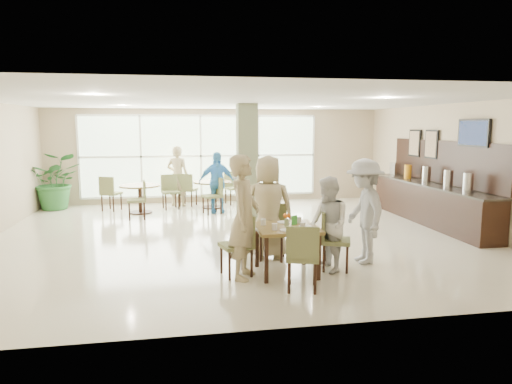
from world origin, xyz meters
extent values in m
plane|color=beige|center=(0.00, 0.00, 0.00)|extent=(10.00, 10.00, 0.00)
plane|color=white|center=(0.00, 0.00, 2.80)|extent=(10.00, 10.00, 0.00)
plane|color=tan|center=(0.00, 4.50, 1.40)|extent=(10.00, 0.00, 10.00)
plane|color=tan|center=(0.00, -4.50, 1.40)|extent=(10.00, 0.00, 10.00)
plane|color=tan|center=(5.00, 0.00, 1.40)|extent=(0.00, 9.00, 9.00)
plane|color=silver|center=(-0.50, 4.47, 1.40)|extent=(7.00, 0.00, 7.00)
cube|color=#686D4B|center=(0.40, 1.20, 1.40)|extent=(0.45, 0.45, 2.80)
cube|color=brown|center=(0.44, -2.57, 0.72)|extent=(0.95, 0.95, 0.05)
cube|color=black|center=(0.04, -2.97, 0.35)|extent=(0.06, 0.06, 0.70)
cube|color=black|center=(0.84, -2.97, 0.35)|extent=(0.06, 0.06, 0.70)
cube|color=black|center=(0.04, -2.17, 0.35)|extent=(0.06, 0.06, 0.70)
cube|color=black|center=(0.84, -2.17, 0.35)|extent=(0.06, 0.06, 0.70)
cylinder|color=brown|center=(-2.20, 2.99, 0.73)|extent=(1.07, 1.07, 0.04)
cylinder|color=black|center=(-2.20, 2.99, 0.35)|extent=(0.10, 0.10, 0.71)
cylinder|color=black|center=(-2.20, 2.99, 0.01)|extent=(0.60, 0.60, 0.03)
cylinder|color=brown|center=(-0.24, 3.45, 0.73)|extent=(1.07, 1.07, 0.04)
cylinder|color=black|center=(-0.24, 3.45, 0.35)|extent=(0.10, 0.10, 0.71)
cylinder|color=black|center=(-0.24, 3.45, 0.01)|extent=(0.60, 0.60, 0.03)
cylinder|color=white|center=(0.21, -2.79, 0.80)|extent=(0.08, 0.08, 0.10)
cylinder|color=white|center=(0.70, -2.36, 0.80)|extent=(0.08, 0.08, 0.10)
cylinder|color=white|center=(0.10, -2.42, 0.80)|extent=(0.08, 0.08, 0.10)
cylinder|color=white|center=(0.64, -2.79, 0.80)|extent=(0.08, 0.08, 0.10)
cylinder|color=white|center=(0.37, -2.86, 0.76)|extent=(0.20, 0.20, 0.01)
cylinder|color=white|center=(0.46, -2.30, 0.76)|extent=(0.20, 0.20, 0.01)
cylinder|color=white|center=(0.72, -2.66, 0.76)|extent=(0.20, 0.20, 0.01)
cylinder|color=#99B27F|center=(0.44, -2.57, 0.81)|extent=(0.07, 0.07, 0.12)
sphere|color=orange|center=(0.47, -2.57, 0.92)|extent=(0.07, 0.07, 0.07)
sphere|color=orange|center=(0.43, -2.55, 0.92)|extent=(0.07, 0.07, 0.07)
sphere|color=orange|center=(0.43, -2.60, 0.92)|extent=(0.07, 0.07, 0.07)
cube|color=green|center=(0.59, -2.47, 0.82)|extent=(0.10, 0.06, 0.15)
cube|color=black|center=(4.68, 0.50, 0.45)|extent=(0.60, 4.60, 0.90)
cube|color=black|center=(4.68, 0.50, 0.92)|extent=(0.64, 4.70, 0.04)
cube|color=black|center=(4.97, 0.50, 1.45)|extent=(0.04, 4.60, 1.00)
cylinder|color=silver|center=(4.68, -0.90, 1.14)|extent=(0.20, 0.20, 0.40)
cylinder|color=silver|center=(4.68, -0.20, 1.14)|extent=(0.20, 0.20, 0.40)
cylinder|color=silver|center=(4.68, 0.70, 1.14)|extent=(0.20, 0.20, 0.40)
cylinder|color=orange|center=(4.68, 1.60, 1.12)|extent=(0.18, 0.18, 0.36)
cube|color=silver|center=(4.68, 2.30, 1.12)|extent=(0.18, 0.30, 0.36)
cube|color=black|center=(4.94, -0.60, 2.15)|extent=(0.06, 1.00, 0.58)
cube|color=#7F99CC|center=(4.92, -0.60, 2.15)|extent=(0.01, 0.92, 0.50)
cube|color=black|center=(4.95, 1.00, 1.85)|extent=(0.04, 0.55, 0.70)
cube|color=brown|center=(4.92, 1.00, 1.85)|extent=(0.01, 0.47, 0.62)
cube|color=black|center=(4.95, 1.80, 1.85)|extent=(0.04, 0.55, 0.70)
cube|color=brown|center=(4.92, 1.80, 1.85)|extent=(0.01, 0.47, 0.62)
imported|color=#28652B|center=(-4.52, 3.95, 0.79)|extent=(1.48, 1.48, 1.58)
imported|color=tan|center=(-0.23, -2.66, 0.94)|extent=(0.68, 0.81, 1.88)
imported|color=tan|center=(0.33, -1.68, 0.90)|extent=(0.95, 0.63, 1.80)
imported|color=white|center=(1.11, -2.58, 0.76)|extent=(0.65, 0.79, 1.51)
imported|color=#B0B0B3|center=(1.86, -2.23, 0.88)|extent=(0.68, 1.15, 1.76)
imported|color=#4697D3|center=(-0.19, 2.69, 0.81)|extent=(0.96, 0.56, 1.62)
imported|color=white|center=(0.71, 3.39, 0.85)|extent=(1.13, 1.71, 1.70)
imported|color=tan|center=(-1.20, 3.89, 0.87)|extent=(0.74, 0.60, 1.74)
camera|label=1|loc=(-1.21, -9.31, 2.29)|focal=32.00mm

